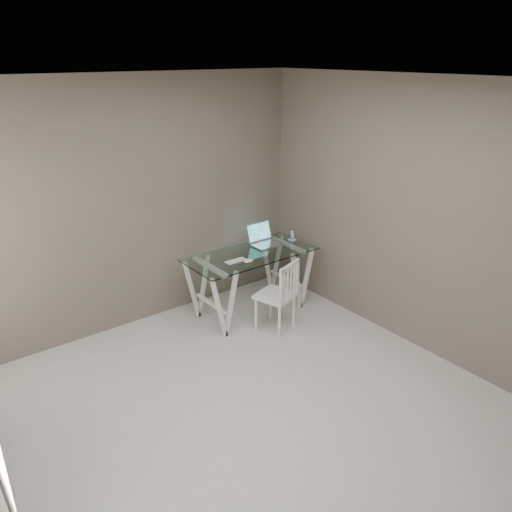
{
  "coord_description": "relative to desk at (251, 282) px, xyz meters",
  "views": [
    {
      "loc": [
        -2.1,
        -2.59,
        2.88
      ],
      "look_at": [
        0.9,
        1.33,
        0.85
      ],
      "focal_mm": 35.0,
      "sensor_mm": 36.0,
      "label": 1
    }
  ],
  "objects": [
    {
      "name": "room",
      "position": [
        -1.11,
        -1.61,
        1.33
      ],
      "size": [
        4.5,
        4.52,
        2.71
      ],
      "color": "beige",
      "rests_on": "ground"
    },
    {
      "name": "keyboard",
      "position": [
        -0.27,
        -0.09,
        0.37
      ],
      "size": [
        0.26,
        0.11,
        0.01
      ],
      "primitive_type": "cube",
      "color": "silver",
      "rests_on": "desk"
    },
    {
      "name": "chair",
      "position": [
        0.01,
        -0.53,
        0.07
      ],
      "size": [
        0.48,
        0.48,
        0.82
      ],
      "rotation": [
        0.0,
        0.0,
        0.32
      ],
      "color": "white",
      "rests_on": "ground"
    },
    {
      "name": "mouse",
      "position": [
        -0.17,
        -0.19,
        0.38
      ],
      "size": [
        0.12,
        0.07,
        0.04
      ],
      "primitive_type": "ellipsoid",
      "color": "white",
      "rests_on": "desk"
    },
    {
      "name": "desk",
      "position": [
        0.0,
        0.0,
        0.0
      ],
      "size": [
        1.5,
        0.7,
        0.75
      ],
      "color": "silver",
      "rests_on": "ground"
    },
    {
      "name": "laptop",
      "position": [
        0.32,
        0.16,
        0.42
      ],
      "size": [
        0.35,
        0.32,
        0.24
      ],
      "color": "silver",
      "rests_on": "desk"
    },
    {
      "name": "phone_dock",
      "position": [
        0.67,
        0.04,
        0.4
      ],
      "size": [
        0.07,
        0.07,
        0.13
      ],
      "color": "white",
      "rests_on": "desk"
    }
  ]
}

